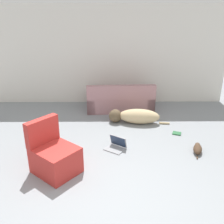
{
  "coord_description": "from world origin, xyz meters",
  "views": [
    {
      "loc": [
        0.11,
        -2.67,
        2.39
      ],
      "look_at": [
        0.15,
        1.81,
        0.61
      ],
      "focal_mm": 40.0,
      "sensor_mm": 36.0,
      "label": 1
    }
  ],
  "objects_px": {
    "book_green": "(177,133)",
    "side_chair": "(54,156)",
    "couch": "(120,101)",
    "laptop_open": "(116,145)",
    "dog": "(135,116)",
    "cat": "(198,149)"
  },
  "relations": [
    {
      "from": "cat",
      "to": "book_green",
      "type": "xyz_separation_m",
      "value": [
        -0.2,
        0.74,
        -0.05
      ]
    },
    {
      "from": "dog",
      "to": "couch",
      "type": "bearing_deg",
      "value": -63.66
    },
    {
      "from": "dog",
      "to": "book_green",
      "type": "relative_size",
      "value": 6.66
    },
    {
      "from": "book_green",
      "to": "side_chair",
      "type": "relative_size",
      "value": 0.24
    },
    {
      "from": "laptop_open",
      "to": "cat",
      "type": "bearing_deg",
      "value": 28.4
    },
    {
      "from": "book_green",
      "to": "laptop_open",
      "type": "bearing_deg",
      "value": -155.46
    },
    {
      "from": "couch",
      "to": "side_chair",
      "type": "relative_size",
      "value": 1.97
    },
    {
      "from": "book_green",
      "to": "dog",
      "type": "bearing_deg",
      "value": 145.35
    },
    {
      "from": "couch",
      "to": "side_chair",
      "type": "xyz_separation_m",
      "value": [
        -1.16,
        -2.76,
        0.03
      ]
    },
    {
      "from": "dog",
      "to": "cat",
      "type": "distance_m",
      "value": 1.68
    },
    {
      "from": "couch",
      "to": "book_green",
      "type": "bearing_deg",
      "value": 125.74
    },
    {
      "from": "dog",
      "to": "side_chair",
      "type": "relative_size",
      "value": 1.6
    },
    {
      "from": "laptop_open",
      "to": "book_green",
      "type": "height_order",
      "value": "laptop_open"
    },
    {
      "from": "cat",
      "to": "book_green",
      "type": "bearing_deg",
      "value": 33.03
    },
    {
      "from": "laptop_open",
      "to": "book_green",
      "type": "relative_size",
      "value": 2.12
    },
    {
      "from": "book_green",
      "to": "couch",
      "type": "bearing_deg",
      "value": 128.37
    },
    {
      "from": "dog",
      "to": "side_chair",
      "type": "height_order",
      "value": "side_chair"
    },
    {
      "from": "cat",
      "to": "side_chair",
      "type": "bearing_deg",
      "value": 121.13
    },
    {
      "from": "dog",
      "to": "cat",
      "type": "height_order",
      "value": "dog"
    },
    {
      "from": "cat",
      "to": "laptop_open",
      "type": "xyz_separation_m",
      "value": [
        -1.49,
        0.14,
        0.01
      ]
    },
    {
      "from": "book_green",
      "to": "side_chair",
      "type": "height_order",
      "value": "side_chair"
    },
    {
      "from": "book_green",
      "to": "side_chair",
      "type": "xyz_separation_m",
      "value": [
        -2.31,
        -1.31,
        0.27
      ]
    }
  ]
}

